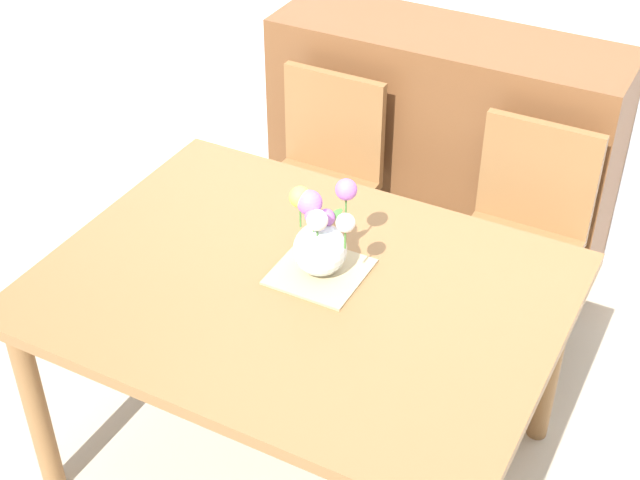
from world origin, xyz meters
name	(u,v)px	position (x,y,z in m)	size (l,w,h in m)	color
ground_plane	(303,458)	(0.00, 0.00, 0.00)	(12.00, 12.00, 0.00)	#B7AD99
dining_table	(301,307)	(0.00, 0.00, 0.67)	(1.49, 1.12, 0.76)	olive
chair_left	(321,173)	(-0.41, 0.90, 0.52)	(0.42, 0.42, 0.90)	olive
chair_right	(523,230)	(0.41, 0.90, 0.52)	(0.42, 0.42, 0.90)	olive
dresser	(441,147)	(-0.08, 1.33, 0.50)	(1.40, 0.47, 1.00)	brown
placemat	(320,272)	(0.03, 0.07, 0.76)	(0.26, 0.26, 0.01)	tan
flower_vase	(320,237)	(0.02, 0.08, 0.88)	(0.22, 0.21, 0.27)	silver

